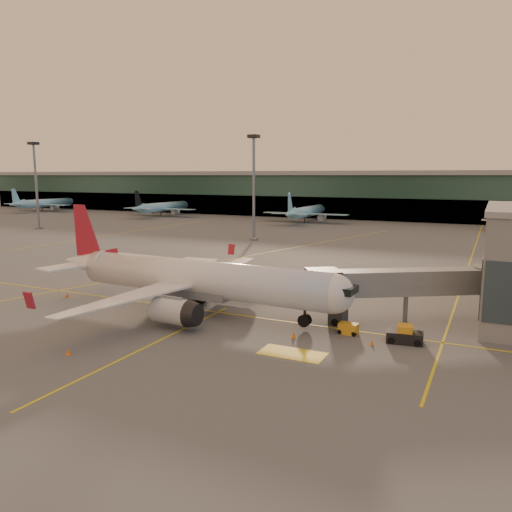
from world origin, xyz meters
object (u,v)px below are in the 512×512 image
at_px(main_airplane, 191,279).
at_px(pushback_tug, 405,336).
at_px(catering_truck, 200,272).
at_px(gpu_cart, 348,329).

relative_size(main_airplane, pushback_tug, 11.28).
bearing_deg(catering_truck, gpu_cart, -30.43).
bearing_deg(gpu_cart, main_airplane, -175.93).
xyz_separation_m(main_airplane, gpu_cart, (19.04, -0.25, -3.39)).
relative_size(main_airplane, catering_truck, 7.30).
height_order(gpu_cart, pushback_tug, pushback_tug).
relative_size(catering_truck, pushback_tug, 1.54).
xyz_separation_m(main_airplane, catering_truck, (-5.88, 11.35, -1.60)).
distance_m(catering_truck, gpu_cart, 27.55).
height_order(main_airplane, catering_truck, main_airplane).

